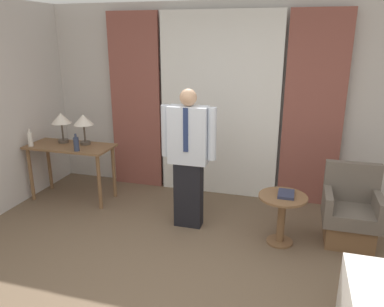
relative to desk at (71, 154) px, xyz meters
name	(u,v)px	position (x,y,z in m)	size (l,w,h in m)	color
ground_plane	(156,302)	(1.93, -1.76, -0.67)	(16.00, 16.00, 0.00)	brown
wall_back	(221,101)	(1.93, 0.91, 0.68)	(10.00, 0.06, 2.70)	beige
curtain_sheer_center	(219,107)	(1.93, 0.78, 0.62)	(1.68, 0.06, 2.58)	white
curtain_drape_left	(136,103)	(0.67, 0.78, 0.62)	(0.77, 0.06, 2.58)	brown
curtain_drape_right	(313,112)	(3.20, 0.78, 0.62)	(0.77, 0.06, 2.58)	brown
desk	(71,154)	(0.00, 0.00, 0.00)	(1.20, 0.54, 0.79)	brown
table_lamp_left	(61,120)	(-0.18, 0.11, 0.45)	(0.27, 0.27, 0.42)	#4C4238
table_lamp_right	(83,122)	(0.18, 0.11, 0.45)	(0.27, 0.27, 0.42)	#4C4238
bottle_near_edge	(76,144)	(0.24, -0.20, 0.22)	(0.07, 0.07, 0.23)	#2D3851
bottle_by_lamp	(30,139)	(-0.49, -0.18, 0.23)	(0.07, 0.07, 0.25)	silver
person	(188,155)	(1.81, -0.32, 0.25)	(0.66, 0.22, 1.68)	black
armchair	(350,215)	(3.67, -0.20, -0.33)	(0.60, 0.54, 0.89)	brown
side_table	(282,211)	(2.93, -0.44, -0.28)	(0.53, 0.53, 0.58)	brown
book	(286,194)	(2.96, -0.42, -0.07)	(0.17, 0.25, 0.03)	#2D334C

